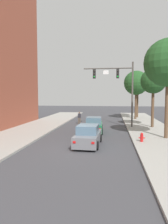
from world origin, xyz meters
TOP-DOWN VIEW (x-y plane):
  - ground_plane at (0.00, 0.00)m, footprint 120.00×120.00m
  - traffic_signal_mast at (3.01, 9.85)m, footprint 5.76×0.38m
  - car_lead_green at (0.44, 6.55)m, footprint 2.01×4.32m
  - car_following_grey at (0.51, 0.70)m, footprint 1.94×4.29m
  - pedestrian_crossing_road at (-2.04, 12.67)m, footprint 0.36×0.22m
  - fire_hydrant at (4.68, 1.92)m, footprint 0.48×0.24m
  - street_tree_nearest at (6.96, 3.71)m, footprint 4.07×4.07m
  - street_tree_second at (6.96, 10.16)m, footprint 2.90×2.90m
  - street_tree_third at (5.93, 18.62)m, footprint 3.74×3.74m
  - street_tree_farthest at (6.48, 21.29)m, footprint 2.89×2.89m

SIDE VIEW (x-z plane):
  - ground_plane at x=0.00m, z-range 0.00..0.00m
  - fire_hydrant at x=4.68m, z-range 0.15..0.87m
  - car_lead_green at x=0.44m, z-range -0.08..1.52m
  - car_following_grey at x=0.51m, z-range -0.08..1.52m
  - pedestrian_crossing_road at x=-2.04m, z-range 0.09..1.73m
  - traffic_signal_mast at x=3.01m, z-range 1.55..9.05m
  - street_tree_second at x=6.96m, z-range 2.03..8.82m
  - street_tree_third at x=5.93m, z-range 1.99..9.46m
  - street_tree_farthest at x=6.48m, z-range 2.25..9.47m
  - street_tree_nearest at x=6.96m, z-range 2.32..10.79m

